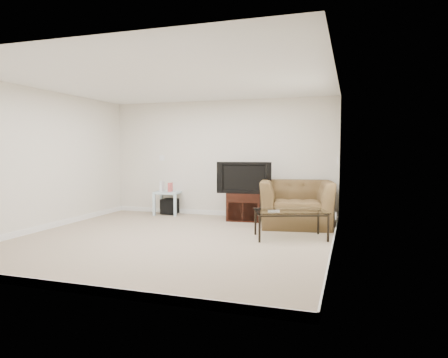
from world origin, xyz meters
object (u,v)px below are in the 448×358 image
(tv_stand, at_px, (245,207))
(coffee_table, at_px, (290,224))
(television, at_px, (244,177))
(subwoofer, at_px, (170,206))
(recliner, at_px, (296,196))
(side_table, at_px, (168,203))

(tv_stand, distance_m, coffee_table, 1.78)
(television, bearing_deg, coffee_table, -59.00)
(television, bearing_deg, tv_stand, 86.32)
(subwoofer, distance_m, recliner, 2.96)
(tv_stand, relative_size, recliner, 0.52)
(recliner, bearing_deg, side_table, 160.49)
(side_table, bearing_deg, subwoofer, 41.18)
(side_table, bearing_deg, tv_stand, -7.17)
(television, distance_m, side_table, 1.95)
(television, height_order, side_table, television)
(television, relative_size, side_table, 1.91)
(side_table, bearing_deg, coffee_table, -28.53)
(coffee_table, bearing_deg, television, 129.88)
(television, relative_size, subwoofer, 3.14)
(television, height_order, subwoofer, television)
(tv_stand, height_order, side_table, tv_stand)
(side_table, bearing_deg, television, -8.03)
(side_table, height_order, subwoofer, side_table)
(television, bearing_deg, side_table, 163.09)
(subwoofer, xyz_separation_m, coffee_table, (2.93, -1.63, 0.04))
(subwoofer, bearing_deg, side_table, -138.82)
(television, height_order, coffee_table, television)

